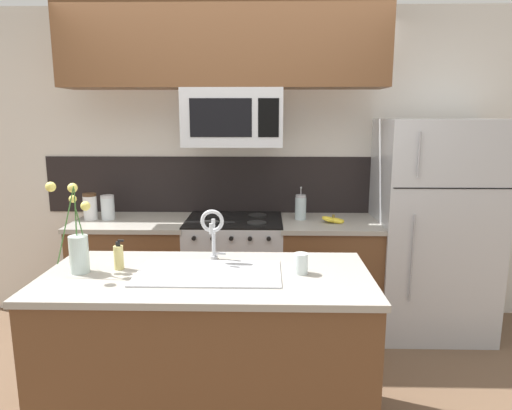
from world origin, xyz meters
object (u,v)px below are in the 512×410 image
Objects in this scene: storage_jar_medium at (108,207)px; drinking_glass at (301,263)px; stove_range at (235,274)px; refrigerator at (432,228)px; french_press at (301,207)px; banana_bunch at (333,220)px; microwave at (233,118)px; storage_jar_tall at (90,207)px; sink_faucet at (213,228)px; dish_soap_bottle at (119,257)px; flower_vase at (78,247)px.

drinking_glass is at bearing -40.74° from storage_jar_medium.
stove_range is 0.54× the size of refrigerator.
refrigerator is at bearing -2.20° from french_press.
refrigerator reaches higher than banana_bunch.
microwave is 3.51× the size of storage_jar_tall.
sink_faucet is (-1.62, -1.06, 0.25)m from refrigerator.
microwave reaches higher than storage_jar_tall.
sink_faucet is at bearing 16.34° from dish_soap_bottle.
refrigerator is 9.00× the size of banana_bunch.
stove_range is 1.87× the size of flower_vase.
flower_vase reaches higher than drinking_glass.
refrigerator is 15.56× the size of drinking_glass.
french_press reaches higher than storage_jar_medium.
stove_range is 3.48× the size of french_press.
microwave is 3.79× the size of storage_jar_medium.
drinking_glass is at bearing 0.47° from flower_vase.
storage_jar_tall reaches higher than drinking_glass.
banana_bunch is at bearing -2.66° from storage_jar_medium.
flower_vase is at bearing -120.63° from stove_range.
dish_soap_bottle is (-1.07, -1.25, -0.03)m from french_press.
banana_bunch is at bearing -174.15° from refrigerator.
storage_jar_tall is 0.14m from storage_jar_medium.
dish_soap_bottle is at bearing -114.53° from stove_range.
stove_range is at bearing 90.16° from microwave.
storage_jar_medium reaches higher than banana_bunch.
storage_jar_tall is at bearing 177.71° from banana_bunch.
refrigerator is (1.57, 0.02, 0.39)m from stove_range.
storage_jar_medium is at bearing 102.56° from flower_vase.
microwave reaches higher than flower_vase.
refrigerator is at bearing 0.08° from storage_jar_tall.
french_press is 1.65m from dish_soap_bottle.
sink_faucet is 0.53m from dish_soap_bottle.
refrigerator is 8.68× the size of storage_jar_medium.
storage_jar_tall is at bearing -177.63° from storage_jar_medium.
microwave reaches higher than sink_faucet.
storage_jar_tall is 2.03m from drinking_glass.
flower_vase is (-0.74, -1.22, -0.67)m from microwave.
dish_soap_bottle is at bearing -62.88° from storage_jar_tall.
french_press is 2.43× the size of drinking_glass.
refrigerator is at bearing 47.90° from drinking_glass.
dish_soap_bottle reaches higher than banana_bunch.
microwave is 0.44× the size of refrigerator.
drinking_glass is 1.18m from flower_vase.
flower_vase is at bearing -71.49° from storage_jar_tall.
sink_faucet is at bearing -43.59° from storage_jar_tall.
drinking_glass is at bearing -106.09° from banana_bunch.
flower_vase reaches higher than stove_range.
drinking_glass reaches higher than stove_range.
microwave is 2.79× the size of french_press.
flower_vase is (0.42, -1.26, 0.03)m from storage_jar_tall.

